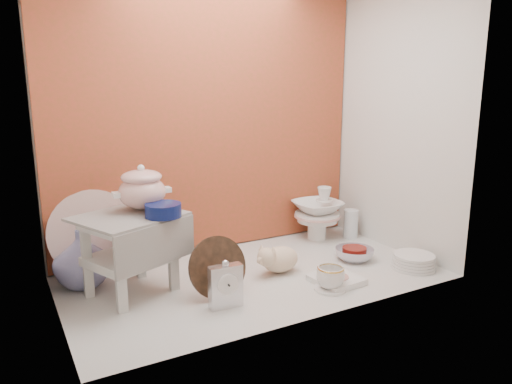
% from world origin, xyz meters
% --- Properties ---
extents(ground, '(1.80, 1.80, 0.00)m').
position_xyz_m(ground, '(0.00, 0.00, 0.00)').
color(ground, silver).
rests_on(ground, ground).
extents(niche_shell, '(1.86, 1.03, 1.53)m').
position_xyz_m(niche_shell, '(0.00, 0.18, 0.93)').
color(niche_shell, '#B33F2C').
rests_on(niche_shell, ground).
extents(step_stool, '(0.53, 0.50, 0.37)m').
position_xyz_m(step_stool, '(-0.58, 0.10, 0.18)').
color(step_stool, silver).
rests_on(step_stool, ground).
extents(soup_tureen, '(0.31, 0.31, 0.21)m').
position_xyz_m(soup_tureen, '(-0.49, 0.15, 0.47)').
color(soup_tureen, white).
rests_on(soup_tureen, step_stool).
extents(cobalt_bowl, '(0.17, 0.17, 0.06)m').
position_xyz_m(cobalt_bowl, '(-0.45, 0.00, 0.39)').
color(cobalt_bowl, '#0A144B').
rests_on(cobalt_bowl, step_stool).
extents(floral_platter, '(0.44, 0.19, 0.42)m').
position_xyz_m(floral_platter, '(-0.67, 0.42, 0.21)').
color(floral_platter, white).
rests_on(floral_platter, ground).
extents(blue_white_vase, '(0.30, 0.30, 0.27)m').
position_xyz_m(blue_white_vase, '(-0.76, 0.29, 0.14)').
color(blue_white_vase, white).
rests_on(blue_white_vase, ground).
extents(lacquer_tray, '(0.28, 0.12, 0.27)m').
position_xyz_m(lacquer_tray, '(-0.25, -0.12, 0.14)').
color(lacquer_tray, black).
rests_on(lacquer_tray, ground).
extents(mantel_clock, '(0.14, 0.06, 0.21)m').
position_xyz_m(mantel_clock, '(-0.27, -0.24, 0.10)').
color(mantel_clock, silver).
rests_on(mantel_clock, ground).
extents(plush_pig, '(0.27, 0.21, 0.14)m').
position_xyz_m(plush_pig, '(0.14, -0.02, 0.07)').
color(plush_pig, beige).
rests_on(plush_pig, ground).
extents(teacup_saucer, '(0.15, 0.15, 0.01)m').
position_xyz_m(teacup_saucer, '(0.23, -0.31, 0.01)').
color(teacup_saucer, white).
rests_on(teacup_saucer, ground).
extents(gold_rim_teacup, '(0.17, 0.17, 0.10)m').
position_xyz_m(gold_rim_teacup, '(0.23, -0.31, 0.06)').
color(gold_rim_teacup, white).
rests_on(gold_rim_teacup, teacup_saucer).
extents(lattice_dish, '(0.23, 0.23, 0.03)m').
position_xyz_m(lattice_dish, '(0.31, -0.26, 0.01)').
color(lattice_dish, white).
rests_on(lattice_dish, ground).
extents(dinner_plate_stack, '(0.29, 0.29, 0.07)m').
position_xyz_m(dinner_plate_stack, '(0.77, -0.30, 0.04)').
color(dinner_plate_stack, white).
rests_on(dinner_plate_stack, ground).
extents(crystal_bowl, '(0.28, 0.28, 0.07)m').
position_xyz_m(crystal_bowl, '(0.58, -0.06, 0.03)').
color(crystal_bowl, silver).
rests_on(crystal_bowl, ground).
extents(clear_glass_vase, '(0.09, 0.09, 0.18)m').
position_xyz_m(clear_glass_vase, '(0.81, 0.25, 0.09)').
color(clear_glass_vase, silver).
rests_on(clear_glass_vase, ground).
extents(porcelain_tower, '(0.30, 0.30, 0.32)m').
position_xyz_m(porcelain_tower, '(0.62, 0.33, 0.16)').
color(porcelain_tower, white).
rests_on(porcelain_tower, ground).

